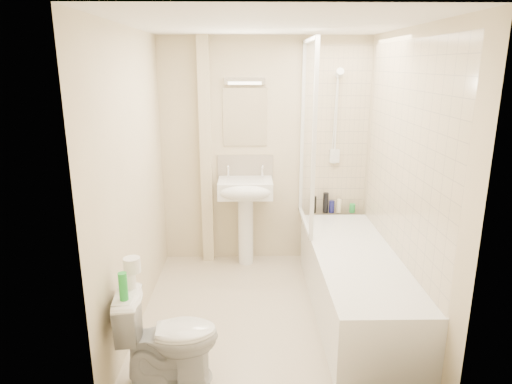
{
  "coord_description": "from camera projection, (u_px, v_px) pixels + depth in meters",
  "views": [
    {
      "loc": [
        -0.18,
        -3.57,
        2.12
      ],
      "look_at": [
        -0.11,
        0.2,
        1.06
      ],
      "focal_mm": 32.0,
      "sensor_mm": 36.0,
      "label": 1
    }
  ],
  "objects": [
    {
      "name": "floor",
      "position": [
        269.0,
        314.0,
        4.01
      ],
      "size": [
        2.5,
        2.5,
        0.0
      ],
      "primitive_type": "plane",
      "color": "beige",
      "rests_on": "ground"
    },
    {
      "name": "wall_back",
      "position": [
        264.0,
        153.0,
        4.89
      ],
      "size": [
        2.2,
        0.02,
        2.4
      ],
      "primitive_type": "cube",
      "color": "beige",
      "rests_on": "ground"
    },
    {
      "name": "wall_left",
      "position": [
        133.0,
        182.0,
        3.67
      ],
      "size": [
        0.02,
        2.5,
        2.4
      ],
      "primitive_type": "cube",
      "color": "beige",
      "rests_on": "ground"
    },
    {
      "name": "wall_right",
      "position": [
        405.0,
        181.0,
        3.71
      ],
      "size": [
        0.02,
        2.5,
        2.4
      ],
      "primitive_type": "cube",
      "color": "beige",
      "rests_on": "ground"
    },
    {
      "name": "ceiling",
      "position": [
        271.0,
        24.0,
        3.36
      ],
      "size": [
        2.2,
        2.5,
        0.02
      ],
      "primitive_type": "cube",
      "color": "white",
      "rests_on": "wall_back"
    },
    {
      "name": "tile_back",
      "position": [
        335.0,
        132.0,
        4.83
      ],
      "size": [
        0.7,
        0.01,
        1.75
      ],
      "primitive_type": "cube",
      "color": "beige",
      "rests_on": "wall_back"
    },
    {
      "name": "tile_right",
      "position": [
        405.0,
        153.0,
        3.68
      ],
      "size": [
        0.01,
        2.1,
        1.75
      ],
      "primitive_type": "cube",
      "color": "beige",
      "rests_on": "wall_right"
    },
    {
      "name": "pipe_boxing",
      "position": [
        206.0,
        154.0,
        4.82
      ],
      "size": [
        0.12,
        0.12,
        2.4
      ],
      "primitive_type": "cube",
      "color": "beige",
      "rests_on": "ground"
    },
    {
      "name": "splashback",
      "position": [
        245.0,
        168.0,
        4.92
      ],
      "size": [
        0.6,
        0.02,
        0.3
      ],
      "primitive_type": "cube",
      "color": "beige",
      "rests_on": "wall_back"
    },
    {
      "name": "mirror",
      "position": [
        245.0,
        117.0,
        4.77
      ],
      "size": [
        0.46,
        0.01,
        0.6
      ],
      "primitive_type": "cube",
      "color": "white",
      "rests_on": "wall_back"
    },
    {
      "name": "strip_light",
      "position": [
        245.0,
        81.0,
        4.65
      ],
      "size": [
        0.42,
        0.07,
        0.07
      ],
      "primitive_type": "cube",
      "color": "silver",
      "rests_on": "wall_back"
    },
    {
      "name": "bathtub",
      "position": [
        355.0,
        281.0,
        3.98
      ],
      "size": [
        0.7,
        2.1,
        0.55
      ],
      "color": "white",
      "rests_on": "ground"
    },
    {
      "name": "shower_screen",
      "position": [
        308.0,
        136.0,
        4.39
      ],
      "size": [
        0.04,
        0.92,
        1.8
      ],
      "color": "white",
      "rests_on": "bathtub"
    },
    {
      "name": "shower_fixture",
      "position": [
        336.0,
        121.0,
        4.75
      ],
      "size": [
        0.1,
        0.16,
        0.99
      ],
      "color": "white",
      "rests_on": "wall_back"
    },
    {
      "name": "pedestal_sink",
      "position": [
        245.0,
        198.0,
        4.78
      ],
      "size": [
        0.56,
        0.51,
        1.08
      ],
      "color": "white",
      "rests_on": "ground"
    },
    {
      "name": "bottle_black_a",
      "position": [
        313.0,
        204.0,
        4.96
      ],
      "size": [
        0.06,
        0.06,
        0.18
      ],
      "primitive_type": "cylinder",
      "color": "black",
      "rests_on": "bathtub"
    },
    {
      "name": "bottle_black_b",
      "position": [
        326.0,
        203.0,
        4.96
      ],
      "size": [
        0.06,
        0.06,
        0.22
      ],
      "primitive_type": "cylinder",
      "color": "black",
      "rests_on": "bathtub"
    },
    {
      "name": "bottle_blue",
      "position": [
        332.0,
        207.0,
        4.97
      ],
      "size": [
        0.06,
        0.06,
        0.13
      ],
      "primitive_type": "cylinder",
      "color": "#131455",
      "rests_on": "bathtub"
    },
    {
      "name": "bottle_cream",
      "position": [
        339.0,
        206.0,
        4.97
      ],
      "size": [
        0.05,
        0.05,
        0.15
      ],
      "primitive_type": "cylinder",
      "color": "beige",
      "rests_on": "bathtub"
    },
    {
      "name": "bottle_green",
      "position": [
        352.0,
        208.0,
        4.98
      ],
      "size": [
        0.06,
        0.06,
        0.1
      ],
      "primitive_type": "cylinder",
      "color": "green",
      "rests_on": "bathtub"
    },
    {
      "name": "toilet",
      "position": [
        169.0,
        336.0,
        3.09
      ],
      "size": [
        0.51,
        0.74,
        0.68
      ],
      "primitive_type": "imported",
      "rotation": [
        0.0,
        0.0,
        1.67
      ],
      "color": "white",
      "rests_on": "ground"
    },
    {
      "name": "toilet_roll_lower",
      "position": [
        128.0,
        281.0,
        3.03
      ],
      "size": [
        0.11,
        0.11,
        0.1
      ],
      "primitive_type": "cylinder",
      "color": "white",
      "rests_on": "toilet"
    },
    {
      "name": "toilet_roll_upper",
      "position": [
        132.0,
        265.0,
        3.03
      ],
      "size": [
        0.11,
        0.11,
        0.1
      ],
      "primitive_type": "cylinder",
      "color": "white",
      "rests_on": "toilet_roll_lower"
    },
    {
      "name": "green_bottle",
      "position": [
        123.0,
        286.0,
        2.87
      ],
      "size": [
        0.06,
        0.06,
        0.18
      ],
      "primitive_type": "cylinder",
      "color": "green",
      "rests_on": "toilet"
    }
  ]
}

